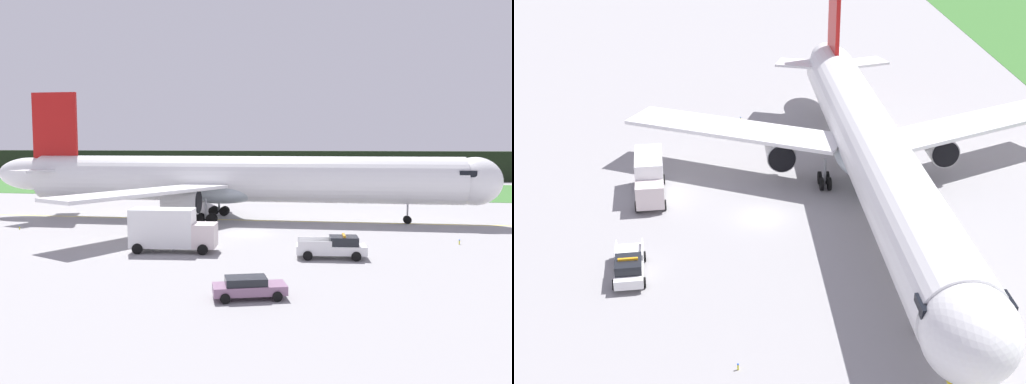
# 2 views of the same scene
# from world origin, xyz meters

# --- Properties ---
(ground) EXTENTS (320.00, 320.00, 0.00)m
(ground) POSITION_xyz_m (0.00, 0.00, 0.00)
(ground) COLOR gray
(taxiway_centerline_main) EXTENTS (81.52, 3.49, 0.01)m
(taxiway_centerline_main) POSITION_xyz_m (-2.55, 9.51, 0.00)
(taxiway_centerline_main) COLOR yellow
(taxiway_centerline_main) RESTS_ON ground
(airliner) EXTENTS (61.19, 44.10, 15.54)m
(airliner) POSITION_xyz_m (-3.09, 9.48, 4.86)
(airliner) COLOR silver
(airliner) RESTS_ON ground
(ops_pickup_truck) EXTENTS (5.75, 2.84, 1.94)m
(ops_pickup_truck) POSITION_xyz_m (9.27, -9.86, 0.90)
(ops_pickup_truck) COLOR white
(ops_pickup_truck) RESTS_ON ground
(catering_truck) EXTENTS (7.47, 3.38, 3.84)m
(catering_truck) POSITION_xyz_m (-4.49, -9.88, 1.93)
(catering_truck) COLOR silver
(catering_truck) RESTS_ON ground
(taxiway_edge_light_east) EXTENTS (0.12, 0.12, 0.47)m
(taxiway_edge_light_east) POSITION_xyz_m (20.28, -1.91, 0.25)
(taxiway_edge_light_east) COLOR yellow
(taxiway_edge_light_east) RESTS_ON ground
(taxiway_edge_light_west) EXTENTS (0.12, 0.12, 0.46)m
(taxiway_edge_light_west) POSITION_xyz_m (-24.38, -1.91, 0.25)
(taxiway_edge_light_west) COLOR yellow
(taxiway_edge_light_west) RESTS_ON ground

